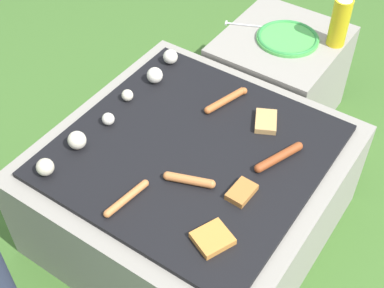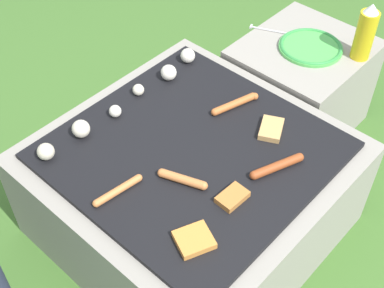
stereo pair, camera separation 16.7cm
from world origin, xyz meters
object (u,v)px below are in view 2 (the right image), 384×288
Objects in this scene: sausage_front_center at (235,104)px; plate_colorful at (311,47)px; fork_utensil at (270,30)px; condiment_bottle at (365,33)px.

sausage_front_center reaches higher than plate_colorful.
sausage_front_center is at bearing 179.45° from plate_colorful.
fork_utensil is (0.45, 0.18, -0.01)m from sausage_front_center.
sausage_front_center reaches higher than fork_utensil.
condiment_bottle is (0.54, -0.17, 0.09)m from sausage_front_center.
plate_colorful is 0.19m from fork_utensil.
condiment_bottle is at bearing -75.79° from fork_utensil.
sausage_front_center is at bearing 162.61° from condiment_bottle.
fork_utensil is at bearing 22.29° from sausage_front_center.
plate_colorful is 0.21m from condiment_bottle.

